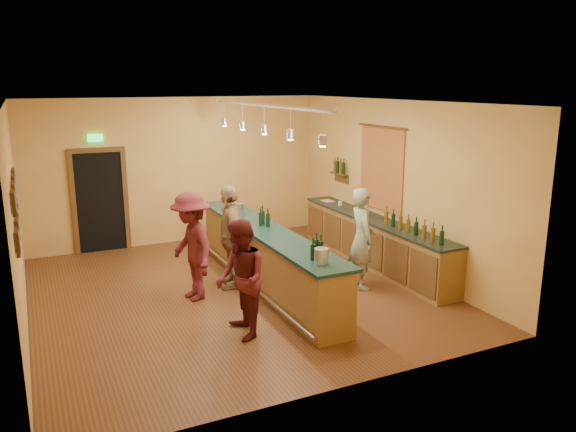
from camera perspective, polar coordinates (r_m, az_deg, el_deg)
name	(u,v)px	position (r m, az deg, el deg)	size (l,w,h in m)	color
floor	(234,291)	(9.80, -5.46, -7.61)	(7.00, 7.00, 0.00)	#4F2E16
ceiling	(230,102)	(9.15, -5.91, 11.44)	(6.50, 7.00, 0.02)	silver
wall_back	(178,171)	(12.64, -11.08, 4.51)	(6.50, 0.02, 3.20)	tan
wall_front	(340,259)	(6.26, 5.28, -4.37)	(6.50, 0.02, 3.20)	tan
wall_left	(16,221)	(8.83, -25.93, -0.42)	(0.02, 7.00, 3.20)	tan
wall_right	(394,185)	(10.85, 10.71, 3.08)	(0.02, 7.00, 3.20)	tan
doorway	(100,199)	(12.40, -18.57, 1.66)	(1.15, 0.09, 2.48)	black
tapestry	(381,169)	(11.12, 9.47, 4.68)	(0.03, 1.40, 1.60)	#A32220
bottle_shelf	(339,169)	(12.36, 5.25, 4.82)	(0.17, 0.55, 0.54)	#512F18
picture_grid	(16,207)	(8.02, -25.90, 0.87)	(0.06, 2.20, 0.70)	#382111
back_counter	(374,241)	(11.09, 8.74, -2.53)	(0.60, 4.55, 1.27)	olive
tasting_bar	(266,253)	(9.80, -2.29, -3.80)	(0.73, 5.10, 1.38)	olive
pendant_track	(264,115)	(9.37, -2.42, 10.21)	(0.11, 4.60, 0.50)	silver
bartender	(362,238)	(9.75, 7.51, -2.27)	(0.65, 0.42, 1.77)	gray
customer_a	(241,280)	(7.85, -4.82, -6.45)	(0.82, 0.64, 1.69)	#59191E
customer_b	(230,237)	(9.77, -5.90, -2.10)	(1.06, 0.44, 1.81)	#997A51
customer_c	(192,247)	(9.29, -9.76, -3.07)	(1.16, 0.67, 1.80)	#59191E
bar_stool	(250,222)	(11.97, -3.86, -0.57)	(0.37, 0.37, 0.76)	#A7804B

